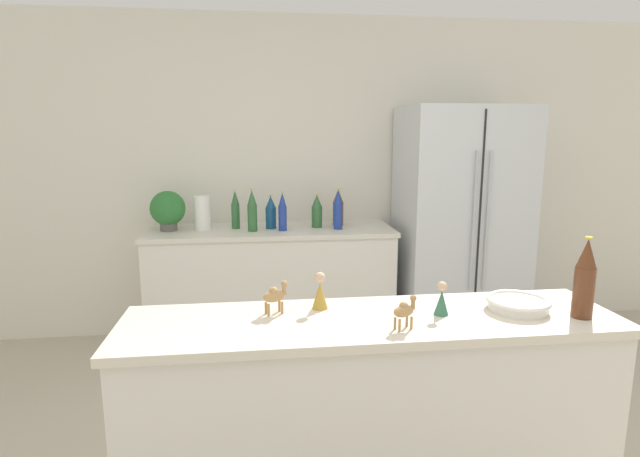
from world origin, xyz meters
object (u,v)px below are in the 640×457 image
(camel_figurine, at_px, (405,310))
(back_bottle_2, at_px, (338,208))
(wine_bottle, at_px, (585,279))
(wise_man_figurine_purple, at_px, (442,301))
(back_bottle_5, at_px, (317,211))
(fruit_bowl, at_px, (518,304))
(potted_plant, at_px, (168,209))
(camel_figurine_second, at_px, (275,295))
(back_bottle_0, at_px, (235,210))
(refrigerator, at_px, (460,226))
(paper_towel_roll, at_px, (202,213))
(back_bottle_3, at_px, (338,210))
(wise_man_figurine_crimson, at_px, (320,293))
(back_bottle_6, at_px, (252,211))
(back_bottle_1, at_px, (271,212))
(back_bottle_4, at_px, (283,212))

(camel_figurine, bearing_deg, back_bottle_2, 87.35)
(wine_bottle, bearing_deg, wise_man_figurine_purple, 170.06)
(wise_man_figurine_purple, bearing_deg, back_bottle_5, 97.69)
(fruit_bowl, bearing_deg, back_bottle_5, 106.97)
(back_bottle_2, xyz_separation_m, fruit_bowl, (0.42, -2.02, -0.11))
(potted_plant, xyz_separation_m, wine_bottle, (1.92, -2.06, -0.01))
(back_bottle_2, bearing_deg, camel_figurine_second, -106.27)
(back_bottle_0, distance_m, back_bottle_5, 0.62)
(camel_figurine_second, xyz_separation_m, wise_man_figurine_purple, (0.66, -0.09, -0.02))
(wise_man_figurine_purple, bearing_deg, refrigerator, 65.54)
(wine_bottle, bearing_deg, fruit_bowl, 152.47)
(paper_towel_roll, height_order, back_bottle_3, back_bottle_3)
(wise_man_figurine_crimson, bearing_deg, back_bottle_2, 78.69)
(back_bottle_0, relative_size, fruit_bowl, 1.19)
(refrigerator, xyz_separation_m, back_bottle_6, (-1.62, -0.03, 0.15))
(fruit_bowl, bearing_deg, back_bottle_1, 116.02)
(back_bottle_6, bearing_deg, back_bottle_2, 13.99)
(back_bottle_3, relative_size, wine_bottle, 0.96)
(back_bottle_4, relative_size, wise_man_figurine_crimson, 1.91)
(back_bottle_1, distance_m, wise_man_figurine_purple, 2.06)
(back_bottle_1, height_order, back_bottle_4, back_bottle_4)
(back_bottle_4, bearing_deg, back_bottle_6, 178.69)
(back_bottle_1, height_order, fruit_bowl, back_bottle_1)
(back_bottle_0, bearing_deg, back_bottle_1, -6.66)
(back_bottle_1, bearing_deg, back_bottle_0, 173.34)
(paper_towel_roll, bearing_deg, wise_man_figurine_crimson, -70.23)
(paper_towel_roll, distance_m, camel_figurine_second, 1.95)
(camel_figurine_second, bearing_deg, back_bottle_2, 73.73)
(refrigerator, bearing_deg, wine_bottle, -99.25)
(wine_bottle, relative_size, wise_man_figurine_crimson, 2.09)
(camel_figurine, bearing_deg, wise_man_figurine_crimson, 137.45)
(back_bottle_6, distance_m, wise_man_figurine_purple, 2.02)
(back_bottle_0, distance_m, back_bottle_4, 0.38)
(fruit_bowl, xyz_separation_m, camel_figurine, (-0.52, -0.14, 0.05))
(wine_bottle, height_order, wise_man_figurine_crimson, wine_bottle)
(fruit_bowl, distance_m, camel_figurine, 0.54)
(back_bottle_3, height_order, camel_figurine, back_bottle_3)
(back_bottle_5, height_order, camel_figurine_second, back_bottle_5)
(back_bottle_1, relative_size, fruit_bowl, 1.02)
(back_bottle_2, height_order, back_bottle_6, back_bottle_6)
(back_bottle_1, relative_size, camel_figurine_second, 1.97)
(back_bottle_1, relative_size, wise_man_figurine_crimson, 1.68)
(back_bottle_1, distance_m, back_bottle_5, 0.35)
(paper_towel_roll, distance_m, back_bottle_4, 0.61)
(wise_man_figurine_crimson, height_order, wise_man_figurine_purple, wise_man_figurine_crimson)
(back_bottle_2, relative_size, fruit_bowl, 1.16)
(back_bottle_0, height_order, camel_figurine, back_bottle_0)
(back_bottle_3, bearing_deg, back_bottle_2, 80.56)
(back_bottle_1, bearing_deg, back_bottle_3, -10.33)
(paper_towel_roll, bearing_deg, camel_figurine, -65.85)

